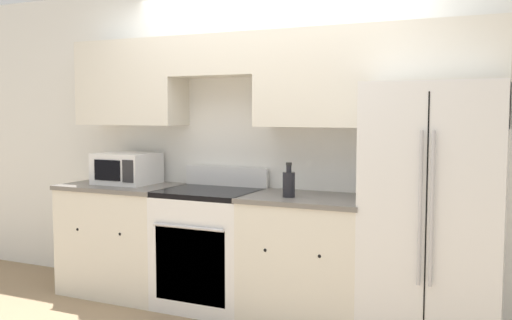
# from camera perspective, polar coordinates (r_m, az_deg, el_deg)

# --- Properties ---
(wall_back) EXTENTS (8.00, 0.39, 2.60)m
(wall_back) POSITION_cam_1_polar(r_m,az_deg,el_deg) (4.50, 1.73, 4.15)
(wall_back) COLOR white
(wall_back) RESTS_ON ground_plane
(lower_cabinets_left) EXTENTS (0.98, 0.64, 0.93)m
(lower_cabinets_left) POSITION_cam_1_polar(r_m,az_deg,el_deg) (5.02, -13.17, -7.62)
(lower_cabinets_left) COLOR silver
(lower_cabinets_left) RESTS_ON ground_plane
(lower_cabinets_right) EXTENTS (0.90, 0.64, 0.93)m
(lower_cabinets_right) POSITION_cam_1_polar(r_m,az_deg,el_deg) (4.23, 5.12, -9.85)
(lower_cabinets_right) COLOR silver
(lower_cabinets_right) RESTS_ON ground_plane
(oven_range) EXTENTS (0.75, 0.65, 1.09)m
(oven_range) POSITION_cam_1_polar(r_m,az_deg,el_deg) (4.56, -4.63, -8.72)
(oven_range) COLOR white
(oven_range) RESTS_ON ground_plane
(refrigerator) EXTENTS (0.88, 0.81, 1.73)m
(refrigerator) POSITION_cam_1_polar(r_m,az_deg,el_deg) (4.02, 17.44, -5.01)
(refrigerator) COLOR white
(refrigerator) RESTS_ON ground_plane
(microwave) EXTENTS (0.47, 0.41, 0.26)m
(microwave) POSITION_cam_1_polar(r_m,az_deg,el_deg) (4.98, -12.78, -0.81)
(microwave) COLOR white
(microwave) RESTS_ON lower_cabinets_left
(bottle) EXTENTS (0.09, 0.09, 0.25)m
(bottle) POSITION_cam_1_polar(r_m,az_deg,el_deg) (4.08, 3.30, -2.36)
(bottle) COLOR black
(bottle) RESTS_ON lower_cabinets_right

